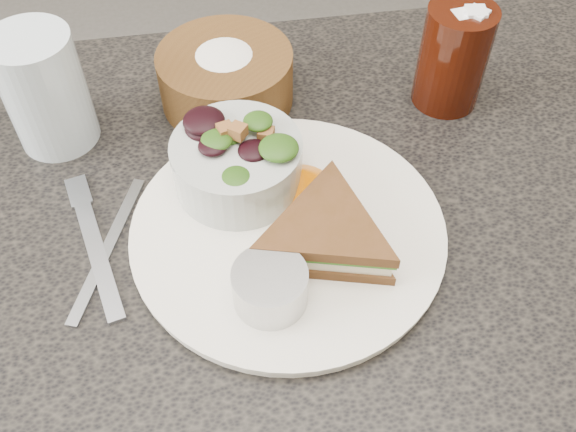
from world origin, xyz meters
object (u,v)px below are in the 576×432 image
(dining_table, at_px, (285,386))
(sandwich, at_px, (326,234))
(dinner_plate, at_px, (288,231))
(cola_glass, at_px, (454,53))
(salad_bowl, at_px, (237,157))
(dressing_ramekin, at_px, (270,287))
(bread_basket, at_px, (225,69))
(water_glass, at_px, (45,90))

(dining_table, xyz_separation_m, sandwich, (0.03, -0.04, 0.41))
(dinner_plate, distance_m, cola_glass, 0.28)
(salad_bowl, relative_size, dressing_ramekin, 1.95)
(sandwich, relative_size, cola_glass, 1.15)
(dinner_plate, bearing_deg, salad_bowl, 121.67)
(cola_glass, bearing_deg, sandwich, -132.35)
(dinner_plate, bearing_deg, bread_basket, 100.13)
(salad_bowl, bearing_deg, sandwich, -53.17)
(bread_basket, bearing_deg, dressing_ramekin, -88.14)
(sandwich, relative_size, bread_basket, 0.98)
(dinner_plate, height_order, salad_bowl, salad_bowl)
(dinner_plate, distance_m, dressing_ramekin, 0.09)
(bread_basket, bearing_deg, sandwich, -74.12)
(sandwich, height_order, dressing_ramekin, same)
(dining_table, xyz_separation_m, salad_bowl, (-0.04, 0.06, 0.43))
(dining_table, xyz_separation_m, cola_glass, (0.22, 0.16, 0.44))
(dining_table, bearing_deg, bread_basket, 99.82)
(bread_basket, bearing_deg, dinner_plate, -79.87)
(dressing_ramekin, bearing_deg, dining_table, 73.57)
(salad_bowl, distance_m, cola_glass, 0.28)
(dining_table, distance_m, water_glass, 0.52)
(dining_table, height_order, dinner_plate, dinner_plate)
(dining_table, height_order, dressing_ramekin, dressing_ramekin)
(bread_basket, relative_size, water_glass, 1.18)
(dressing_ramekin, distance_m, bread_basket, 0.29)
(sandwich, relative_size, salad_bowl, 1.17)
(sandwich, bearing_deg, bread_basket, 121.02)
(dinner_plate, height_order, dressing_ramekin, dressing_ramekin)
(dressing_ramekin, distance_m, cola_glass, 0.35)
(cola_glass, relative_size, water_glass, 1.01)
(dressing_ramekin, bearing_deg, dinner_plate, 69.96)
(dining_table, height_order, salad_bowl, salad_bowl)
(sandwich, distance_m, salad_bowl, 0.12)
(salad_bowl, xyz_separation_m, cola_glass, (0.26, 0.11, 0.02))
(dinner_plate, height_order, bread_basket, bread_basket)
(dining_table, distance_m, dressing_ramekin, 0.42)
(dressing_ramekin, relative_size, water_glass, 0.51)
(dinner_plate, height_order, cola_glass, cola_glass)
(dinner_plate, xyz_separation_m, cola_glass, (0.22, 0.17, 0.06))
(dining_table, bearing_deg, cola_glass, 36.86)
(salad_bowl, relative_size, bread_basket, 0.84)
(salad_bowl, bearing_deg, bread_basket, 88.97)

